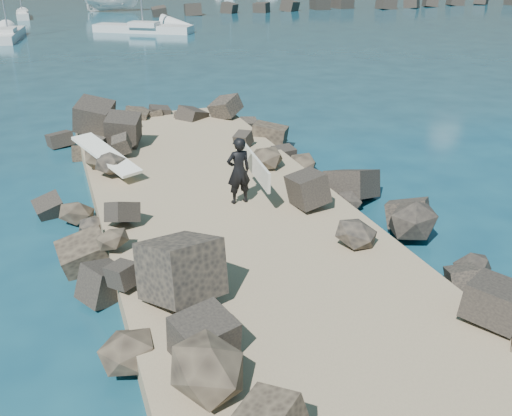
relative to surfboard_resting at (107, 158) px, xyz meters
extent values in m
plane|color=#0F384C|center=(2.45, -4.64, -1.04)|extent=(800.00, 800.00, 0.00)
cube|color=#8C7759|center=(2.45, -6.64, -0.74)|extent=(6.00, 26.00, 0.60)
cube|color=black|center=(-0.45, -6.14, -0.54)|extent=(2.60, 22.00, 1.00)
cube|color=black|center=(5.35, -6.14, -0.54)|extent=(2.60, 22.00, 1.00)
cube|color=black|center=(37.45, 50.36, -0.44)|extent=(52.00, 4.00, 1.20)
cube|color=white|center=(0.00, 0.00, 0.00)|extent=(1.73, 2.62, 0.09)
imported|color=black|center=(2.86, -3.26, 0.40)|extent=(0.64, 0.45, 1.69)
cube|color=beige|center=(3.31, -3.26, 0.45)|extent=(0.14, 2.10, 0.66)
cube|color=silver|center=(-3.76, 35.86, -0.79)|extent=(2.54, 7.58, 0.80)
cube|color=silver|center=(-3.76, 34.97, -0.29)|extent=(1.44, 2.21, 0.44)
cube|color=silver|center=(7.21, 36.51, -0.79)|extent=(8.41, 6.44, 0.80)
cube|color=silver|center=(7.21, 35.94, -0.29)|extent=(2.83, 2.53, 0.44)
cube|color=silver|center=(-2.88, 53.10, -0.79)|extent=(1.28, 5.51, 0.80)
cube|color=silver|center=(-2.88, 52.45, -0.29)|extent=(0.90, 1.55, 0.44)
camera|label=1|loc=(-1.23, -15.80, 5.29)|focal=40.00mm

